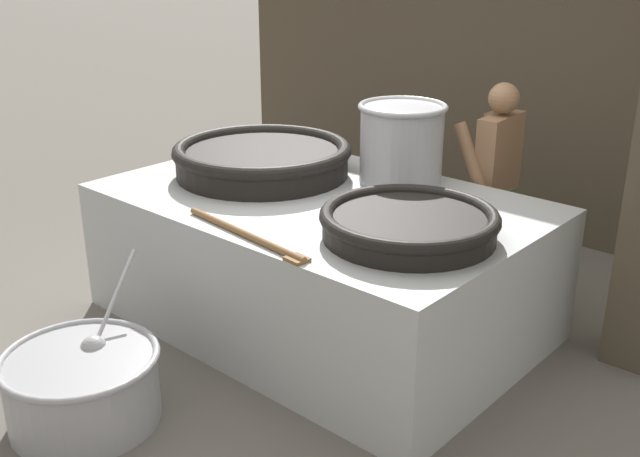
% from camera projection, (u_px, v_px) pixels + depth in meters
% --- Properties ---
extents(ground_plane, '(60.00, 60.00, 0.00)m').
position_uv_depth(ground_plane, '(320.00, 319.00, 5.28)').
color(ground_plane, '#666059').
extents(back_wall, '(6.33, 0.24, 3.24)m').
position_uv_depth(back_wall, '(521.00, 48.00, 6.53)').
color(back_wall, '#4C4233').
rests_on(back_wall, ground_plane).
extents(hearth_platform, '(2.86, 1.85, 0.92)m').
position_uv_depth(hearth_platform, '(320.00, 260.00, 5.11)').
color(hearth_platform, '#B2B7B7').
rests_on(hearth_platform, ground_plane).
extents(giant_wok_near, '(1.28, 1.28, 0.23)m').
position_uv_depth(giant_wok_near, '(262.00, 158.00, 5.36)').
color(giant_wok_near, black).
rests_on(giant_wok_near, hearth_platform).
extents(giant_wok_far, '(1.02, 1.02, 0.17)m').
position_uv_depth(giant_wok_far, '(409.00, 223.00, 4.23)').
color(giant_wok_far, black).
rests_on(giant_wok_far, hearth_platform).
extents(stock_pot, '(0.61, 0.61, 0.55)m').
position_uv_depth(stock_pot, '(401.00, 142.00, 5.14)').
color(stock_pot, '#9E9EA3').
rests_on(stock_pot, hearth_platform).
extents(stirring_paddle, '(1.05, 0.18, 0.04)m').
position_uv_depth(stirring_paddle, '(250.00, 236.00, 4.23)').
color(stirring_paddle, brown).
rests_on(stirring_paddle, hearth_platform).
extents(cook, '(0.38, 0.58, 1.58)m').
position_uv_depth(cook, '(495.00, 182.00, 5.45)').
color(cook, '#8C6647').
rests_on(cook, ground_plane).
extents(prep_bowl_vegetables, '(0.86, 1.06, 0.76)m').
position_uv_depth(prep_bowl_vegetables, '(83.00, 384.00, 4.10)').
color(prep_bowl_vegetables, '#9E9EA3').
rests_on(prep_bowl_vegetables, ground_plane).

